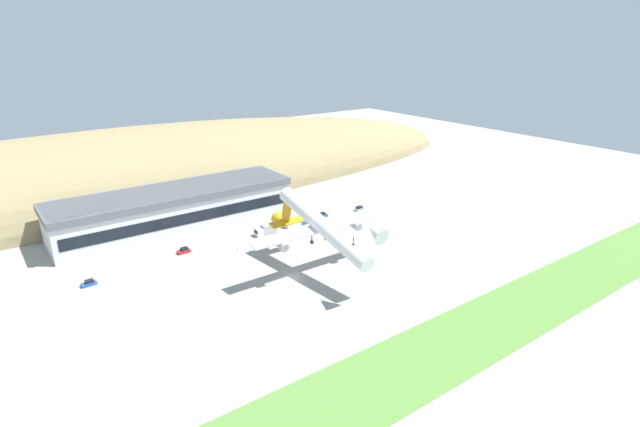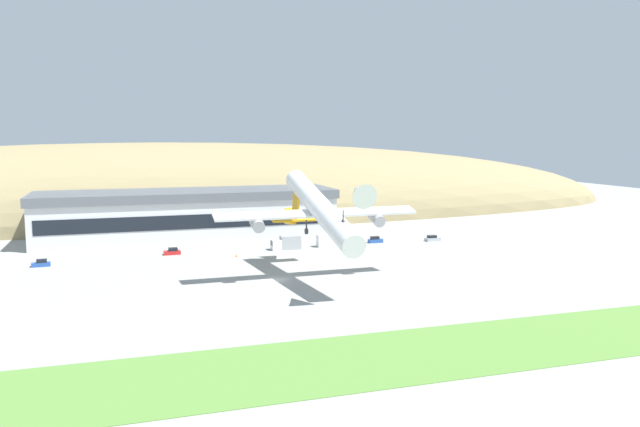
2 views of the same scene
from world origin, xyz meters
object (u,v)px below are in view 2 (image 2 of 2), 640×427
service_car_1 (172,252)px  service_car_2 (375,240)px  cargo_airplane (319,209)px  service_car_3 (41,263)px  fuel_truck (287,243)px  box_truck (332,240)px  terminal_building (188,211)px  traffic_cone_0 (236,256)px  service_car_0 (432,239)px

service_car_1 → service_car_2: (50.63, 0.52, 0.03)m
cargo_airplane → service_car_3: bearing=150.8°
fuel_truck → box_truck: (11.80, 0.67, -0.09)m
cargo_airplane → box_truck: (13.87, 32.89, -11.96)m
terminal_building → cargo_airplane: (18.65, -55.64, 6.16)m
terminal_building → service_car_3: 43.09m
service_car_1 → terminal_building: bearing=74.6°
box_truck → traffic_cone_0: size_ratio=13.61×
box_truck → traffic_cone_0: 25.71m
box_truck → traffic_cone_0: box_truck is taller
service_car_0 → service_car_1: service_car_1 is taller
box_truck → service_car_2: bearing=7.5°
cargo_airplane → service_car_0: size_ratio=11.21×
service_car_3 → fuel_truck: size_ratio=0.53×
terminal_building → service_car_3: size_ratio=20.64×
service_car_2 → traffic_cone_0: service_car_2 is taller
service_car_2 → service_car_3: (-77.79, -5.60, -0.05)m
cargo_airplane → service_car_0: 53.84m
service_car_3 → box_truck: size_ratio=0.47×
fuel_truck → box_truck: bearing=3.2°
terminal_building → service_car_0: (59.76, -23.30, -6.63)m
cargo_airplane → traffic_cone_0: size_ratio=78.81×
terminal_building → traffic_cone_0: terminal_building is taller
service_car_0 → service_car_3: same height
service_car_0 → service_car_1: (-65.72, 1.62, 0.03)m
cargo_airplane → service_car_3: cargo_airplane is taller
fuel_truck → service_car_0: bearing=0.2°
service_car_1 → fuel_truck: fuel_truck is taller
service_car_1 → cargo_airplane: bearing=-54.1°
fuel_truck → service_car_2: bearing=5.4°
service_car_1 → fuel_truck: bearing=-3.7°
cargo_airplane → box_truck: bearing=67.1°
service_car_0 → service_car_3: bearing=-177.9°
fuel_truck → traffic_cone_0: 14.29m
service_car_2 → service_car_3: size_ratio=0.99×
traffic_cone_0 → box_truck: bearing=13.9°
traffic_cone_0 → service_car_0: bearing=6.2°
terminal_building → service_car_1: 23.43m
cargo_airplane → fuel_truck: size_ratio=6.41×
terminal_building → traffic_cone_0: bearing=-75.3°
terminal_building → box_truck: bearing=-35.0°
service_car_0 → terminal_building: bearing=158.7°
cargo_airplane → traffic_cone_0: bearing=112.5°
traffic_cone_0 → service_car_3: bearing=177.0°
box_truck → terminal_building: bearing=145.0°
cargo_airplane → service_car_1: cargo_airplane is taller
terminal_building → service_car_3: bearing=-141.1°
service_car_2 → fuel_truck: size_ratio=0.52×
service_car_0 → traffic_cone_0: (-52.16, -5.62, -0.34)m
terminal_building → fuel_truck: size_ratio=10.85×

